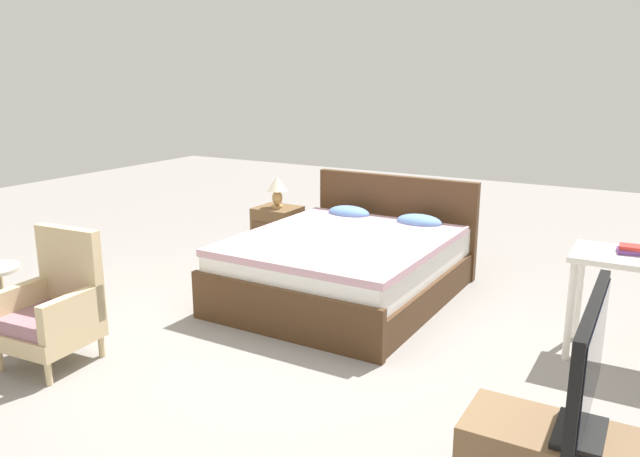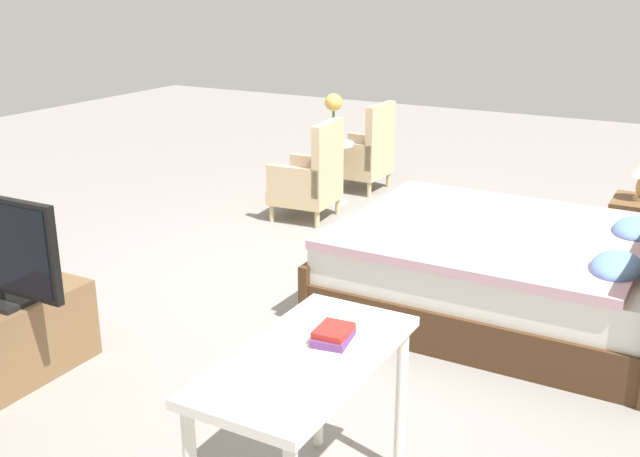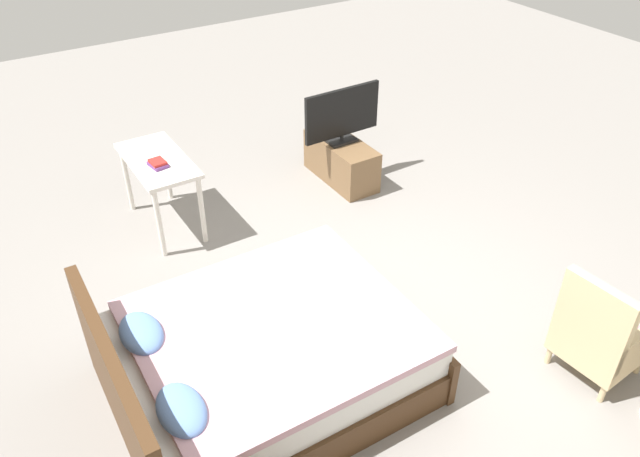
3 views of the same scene
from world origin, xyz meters
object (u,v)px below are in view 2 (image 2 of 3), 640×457
at_px(side_table, 333,165).
at_px(vanity_desk, 306,380).
at_px(armchair_by_window_right, 311,180).
at_px(armchair_by_window_left, 365,155).
at_px(tv_stand, 8,342).
at_px(flower_vase, 334,113).
at_px(nightstand, 636,236).
at_px(book_stack, 333,335).
at_px(bed, 509,271).

distance_m(side_table, vanity_desk, 4.61).
bearing_deg(armchair_by_window_right, armchair_by_window_left, 179.99).
height_order(armchair_by_window_right, tv_stand, armchair_by_window_right).
bearing_deg(flower_vase, armchair_by_window_right, 7.00).
relative_size(nightstand, tv_stand, 0.59).
relative_size(tv_stand, book_stack, 4.65).
bearing_deg(flower_vase, armchair_by_window_left, 173.02).
xyz_separation_m(tv_stand, vanity_desk, (0.17, 1.99, 0.41)).
bearing_deg(armchair_by_window_left, flower_vase, -6.98).
height_order(side_table, book_stack, book_stack).
distance_m(nightstand, vanity_desk, 3.68).
bearing_deg(armchair_by_window_left, vanity_desk, 23.01).
relative_size(vanity_desk, book_stack, 5.04).
distance_m(bed, side_table, 2.83).
bearing_deg(side_table, armchair_by_window_right, 7.00).
distance_m(armchair_by_window_left, flower_vase, 0.78).
distance_m(tv_stand, book_stack, 2.10).
bearing_deg(nightstand, bed, -28.39).
xyz_separation_m(armchair_by_window_left, nightstand, (1.12, 2.80, -0.09)).
bearing_deg(flower_vase, bed, 52.11).
distance_m(armchair_by_window_right, side_table, 0.58).
height_order(armchair_by_window_right, nightstand, armchair_by_window_right).
xyz_separation_m(side_table, flower_vase, (0.00, 0.00, 0.52)).
xyz_separation_m(bed, nightstand, (-1.19, 0.64, -0.01)).
xyz_separation_m(armchair_by_window_right, tv_stand, (3.37, 0.00, -0.14)).
height_order(tv_stand, vanity_desk, vanity_desk).
distance_m(armchair_by_window_left, tv_stand, 4.52).
relative_size(bed, vanity_desk, 2.06).
bearing_deg(side_table, flower_vase, 0.00).
bearing_deg(tv_stand, bed, 135.65).
bearing_deg(armchair_by_window_right, tv_stand, 0.04).
bearing_deg(armchair_by_window_left, nightstand, 68.14).
bearing_deg(book_stack, flower_vase, -152.08).
relative_size(flower_vase, vanity_desk, 0.46).
bearing_deg(flower_vase, book_stack, 27.92).
distance_m(armchair_by_window_left, nightstand, 3.02).
bearing_deg(vanity_desk, tv_stand, -94.95).
distance_m(flower_vase, book_stack, 4.50).
relative_size(bed, nightstand, 3.76).
height_order(flower_vase, nightstand, flower_vase).
relative_size(nightstand, vanity_desk, 0.55).
relative_size(armchair_by_window_left, book_stack, 4.46).
height_order(armchair_by_window_left, book_stack, armchair_by_window_left).
xyz_separation_m(armchair_by_window_left, vanity_desk, (4.69, 1.99, 0.27)).
xyz_separation_m(bed, vanity_desk, (2.38, -0.17, 0.34)).
relative_size(side_table, flower_vase, 1.27).
bearing_deg(bed, armchair_by_window_left, -136.94).
relative_size(bed, tv_stand, 2.24).
height_order(side_table, vanity_desk, vanity_desk).
bearing_deg(tv_stand, armchair_by_window_left, -179.98).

